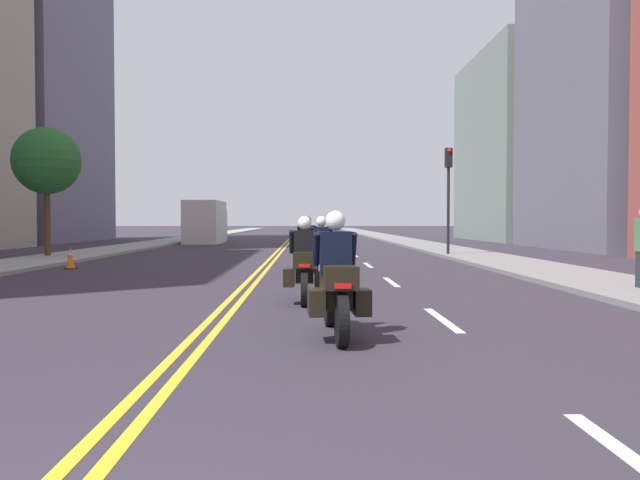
% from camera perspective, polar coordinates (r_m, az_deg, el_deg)
% --- Properties ---
extents(ground_plane, '(264.00, 264.00, 0.00)m').
position_cam_1_polar(ground_plane, '(49.75, -2.70, -0.01)').
color(ground_plane, '#302B36').
extents(sidewalk_left, '(2.85, 144.00, 0.12)m').
position_cam_1_polar(sidewalk_left, '(50.65, -12.09, 0.05)').
color(sidewalk_left, gray).
rests_on(sidewalk_left, ground).
extents(sidewalk_right, '(2.85, 144.00, 0.12)m').
position_cam_1_polar(sidewalk_right, '(50.20, 6.77, 0.07)').
color(sidewalk_right, gray).
rests_on(sidewalk_right, ground).
extents(centreline_yellow_inner, '(0.12, 132.00, 0.01)m').
position_cam_1_polar(centreline_yellow_inner, '(49.75, -2.84, -0.00)').
color(centreline_yellow_inner, yellow).
rests_on(centreline_yellow_inner, ground).
extents(centreline_yellow_outer, '(0.12, 132.00, 0.01)m').
position_cam_1_polar(centreline_yellow_outer, '(49.74, -2.57, -0.00)').
color(centreline_yellow_outer, yellow).
rests_on(centreline_yellow_outer, ground).
extents(lane_dashes_white, '(0.14, 56.40, 0.01)m').
position_cam_1_polar(lane_dashes_white, '(30.81, 2.69, -1.07)').
color(lane_dashes_white, silver).
rests_on(lane_dashes_white, ground).
extents(building_right_1, '(6.19, 12.69, 24.11)m').
position_cam_1_polar(building_right_1, '(38.93, 24.36, 17.30)').
color(building_right_1, slate).
rests_on(building_right_1, ground).
extents(building_left_2, '(6.96, 14.03, 30.75)m').
position_cam_1_polar(building_left_2, '(51.64, -23.94, 17.16)').
color(building_left_2, slate).
rests_on(building_left_2, ground).
extents(building_right_2, '(9.22, 14.98, 14.19)m').
position_cam_1_polar(building_right_2, '(52.46, 18.57, 7.76)').
color(building_right_2, gray).
rests_on(building_right_2, ground).
extents(motorcycle_0, '(0.78, 2.23, 1.64)m').
position_cam_1_polar(motorcycle_0, '(8.31, 1.44, -4.14)').
color(motorcycle_0, black).
rests_on(motorcycle_0, ground).
extents(motorcycle_1, '(0.76, 2.19, 1.59)m').
position_cam_1_polar(motorcycle_1, '(11.92, -1.37, -2.41)').
color(motorcycle_1, black).
rests_on(motorcycle_1, ground).
extents(motorcycle_2, '(0.77, 2.31, 1.62)m').
position_cam_1_polar(motorcycle_2, '(15.87, 0.13, -1.36)').
color(motorcycle_2, black).
rests_on(motorcycle_2, ground).
extents(motorcycle_3, '(0.78, 2.20, 1.64)m').
position_cam_1_polar(motorcycle_3, '(19.12, -1.13, -0.75)').
color(motorcycle_3, black).
rests_on(motorcycle_3, ground).
extents(traffic_cone_1, '(0.33, 0.33, 0.73)m').
position_cam_1_polar(traffic_cone_1, '(21.43, -21.20, -1.44)').
color(traffic_cone_1, black).
rests_on(traffic_cone_1, ground).
extents(traffic_light_near, '(0.28, 0.38, 4.52)m').
position_cam_1_polar(traffic_light_near, '(27.39, 11.30, 5.12)').
color(traffic_light_near, black).
rests_on(traffic_light_near, ground).
extents(street_tree_0, '(2.65, 2.65, 5.20)m').
position_cam_1_polar(street_tree_0, '(27.86, -23.03, 6.43)').
color(street_tree_0, '#483822').
rests_on(street_tree_0, ground).
extents(parked_truck, '(2.20, 6.50, 2.80)m').
position_cam_1_polar(parked_truck, '(44.07, -10.01, 1.40)').
color(parked_truck, silver).
rests_on(parked_truck, ground).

